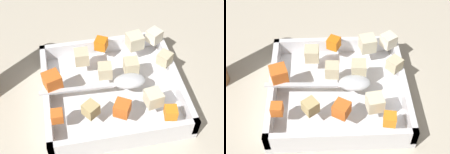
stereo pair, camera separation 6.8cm
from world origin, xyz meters
The scene contains 16 objects.
ground_plane centered at (0.00, 0.00, 0.00)m, with size 4.00×4.00×0.00m, color #BCB29E.
baking_dish centered at (0.01, -0.01, 0.02)m, with size 0.29×0.27×0.05m.
carrot_chunk_near_right centered at (-0.11, -0.08, 0.06)m, with size 0.02×0.02×0.02m, color orange.
carrot_chunk_back_center centered at (0.01, 0.09, 0.07)m, with size 0.03×0.03×0.03m, color orange.
carrot_chunk_center centered at (0.01, -0.09, 0.07)m, with size 0.03×0.03×0.03m, color orange.
carrot_chunk_far_right centered at (0.10, -0.12, 0.06)m, with size 0.02×0.02×0.02m, color orange.
carrot_chunk_far_left centered at (-0.11, 0.00, 0.07)m, with size 0.03×0.03×0.03m, color orange.
potato_chunk_mid_left centered at (-0.04, -0.08, 0.07)m, with size 0.03×0.03×0.03m, color tan.
potato_chunk_corner_sw centered at (0.00, 0.01, 0.07)m, with size 0.03×0.03×0.03m, color beige.
potato_chunk_near_spoon centered at (0.06, 0.01, 0.07)m, with size 0.03×0.03×0.03m, color beige.
potato_chunk_corner_se centered at (0.13, 0.02, 0.07)m, with size 0.03×0.03×0.03m, color beige.
potato_chunk_heap_side centered at (0.08, -0.08, 0.07)m, with size 0.03×0.03×0.03m, color beige.
potato_chunk_near_left centered at (-0.04, 0.06, 0.07)m, with size 0.03×0.03×0.03m, color beige.
potato_chunk_rim_edge centered at (0.08, 0.08, 0.07)m, with size 0.03×0.03×0.03m, color beige.
parsnip_chunk_heap_top centered at (0.13, 0.09, 0.07)m, with size 0.03×0.03×0.03m, color silver.
serving_spoon centered at (0.03, -0.02, 0.06)m, with size 0.22×0.04×0.02m.
Camera 2 is at (-0.01, -0.46, 0.57)m, focal length 53.57 mm.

